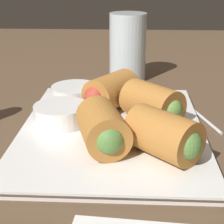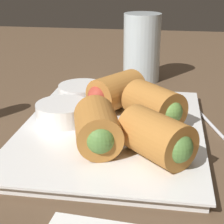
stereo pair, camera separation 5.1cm
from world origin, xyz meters
TOP-DOWN VIEW (x-y plane):
  - table_surface at (0.00, 0.00)cm, footprint 180.00×140.00cm
  - serving_plate at (-2.45, -2.71)cm, footprint 34.03×25.64cm
  - roll_front_left at (-0.30, -8.79)cm, footprint 9.93×9.76cm
  - roll_front_right at (-11.12, -9.62)cm, footprint 9.83×9.88cm
  - roll_back_left at (-9.51, -2.00)cm, footprint 9.84×7.66cm
  - roll_back_right at (4.66, -2.02)cm, footprint 10.06×9.26cm
  - dipping_bowl_near at (-1.53, 4.71)cm, footprint 7.96×7.96cm
  - dipping_bowl_far at (7.50, 3.91)cm, footprint 7.96×7.96cm
  - drinking_glass at (25.95, -4.58)cm, footprint 7.63×7.63cm

SIDE VIEW (x-z plane):
  - table_surface at x=0.00cm, z-range 0.00..2.00cm
  - serving_plate at x=-2.45cm, z-range 2.01..3.51cm
  - dipping_bowl_near at x=-1.53cm, z-range 3.62..6.38cm
  - dipping_bowl_far at x=7.50cm, z-range 3.62..6.38cm
  - roll_front_left at x=-0.30cm, z-range 3.50..9.04cm
  - roll_front_right at x=-11.12cm, z-range 3.50..9.04cm
  - roll_back_left at x=-9.51cm, z-range 3.50..9.04cm
  - roll_back_right at x=4.66cm, z-range 3.50..9.04cm
  - drinking_glass at x=25.95cm, z-range 2.00..15.89cm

